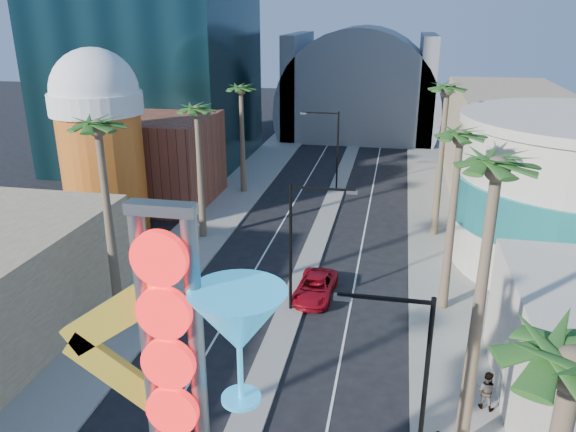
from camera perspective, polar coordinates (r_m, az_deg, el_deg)
The scene contains 20 objects.
sidewalk_west at distance 49.74m, azimuth -7.22°, elevation 0.10°, with size 5.00×100.00×0.15m, color gray.
sidewalk_east at distance 47.54m, azimuth 15.11°, elevation -1.43°, with size 5.00×100.00×0.15m, color gray.
median at distance 50.51m, azimuth 4.14°, elevation 0.53°, with size 1.60×84.00×0.15m, color gray.
brick_filler_west at distance 53.58m, azimuth -13.06°, elevation 5.59°, with size 10.00×10.00×8.00m, color brown.
filler_east at distance 59.41m, azimuth 21.17°, elevation 7.15°, with size 10.00×20.00×10.00m, color #927C5E.
beer_mug at distance 46.23m, azimuth -18.56°, elevation 7.69°, with size 7.00×7.00×14.50m.
canopy at distance 82.43m, azimuth 7.29°, elevation 11.16°, with size 22.00×16.00×22.00m.
neon_sign at distance 16.33m, azimuth -8.66°, elevation -16.59°, with size 6.53×2.60×12.55m.
streetlight_0 at distance 32.08m, azimuth 1.23°, elevation -2.07°, with size 3.79×0.25×8.00m.
streetlight_1 at distance 54.97m, azimuth 4.50°, elevation 7.36°, with size 3.79×0.25×8.00m.
streetlight_2 at distance 21.15m, azimuth 12.52°, elevation -15.57°, with size 3.45×0.25×8.00m.
palm_1 at distance 29.84m, azimuth -18.62°, elevation 7.14°, with size 2.40×2.40×12.70m.
palm_2 at distance 42.56m, azimuth -9.24°, elevation 9.72°, with size 2.40×2.40×11.20m.
palm_3 at distance 53.83m, azimuth -4.80°, elevation 12.06°, with size 2.40×2.40×11.20m.
palm_4 at distance 11.87m, azimuth 26.55°, elevation -16.29°, with size 2.40×2.40×12.20m.
palm_5 at distance 20.37m, azimuth 20.23°, elevation 2.50°, with size 2.40×2.40×13.20m.
palm_6 at distance 32.22m, azimuth 17.02°, elevation 6.59°, with size 2.40×2.40×11.70m.
palm_7 at distance 43.82m, azimuth 15.80°, elevation 11.31°, with size 2.40×2.40×12.70m.
red_pickup at distance 35.52m, azimuth 2.78°, elevation -7.24°, with size 2.25×4.89×1.36m, color #A70C1B.
pedestrian_b at distance 27.68m, azimuth 19.48°, elevation -16.33°, with size 0.90×0.70×1.85m, color gray.
Camera 1 is at (5.64, -9.25, 17.02)m, focal length 35.00 mm.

